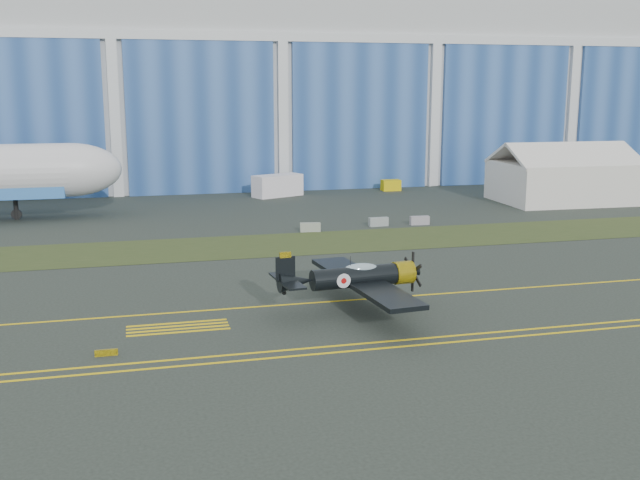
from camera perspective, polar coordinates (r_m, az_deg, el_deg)
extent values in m
plane|color=#2F3630|center=(56.94, 7.10, -2.78)|extent=(260.00, 260.00, 0.00)
cube|color=#475128|center=(69.83, 2.96, -0.02)|extent=(260.00, 10.00, 0.02)
cube|color=silver|center=(125.01, -4.96, 11.96)|extent=(220.00, 45.00, 30.00)
cube|color=#274D93|center=(102.65, -2.83, 9.30)|extent=(220.00, 0.60, 20.00)
cube|color=silver|center=(102.74, -2.88, 15.21)|extent=(220.00, 0.70, 1.20)
cube|color=yellow|center=(52.47, 9.07, -4.07)|extent=(200.00, 0.20, 0.02)
cube|color=yellow|center=(44.30, 13.92, -7.22)|extent=(80.00, 0.20, 0.02)
cube|color=yellow|center=(45.14, 13.32, -6.84)|extent=(80.00, 0.20, 0.02)
cube|color=yellow|center=(41.76, -15.97, -8.26)|extent=(1.20, 0.15, 0.35)
cube|color=white|center=(98.24, -3.26, 4.16)|extent=(7.02, 5.01, 2.83)
cube|color=yellow|center=(104.17, 5.42, 4.18)|extent=(2.56, 1.62, 1.48)
cube|color=gray|center=(73.87, -0.75, 0.97)|extent=(2.07, 0.91, 0.90)
cube|color=gray|center=(77.13, 4.48, 1.39)|extent=(2.02, 0.68, 0.90)
cube|color=#97909A|center=(78.40, 7.60, 1.49)|extent=(2.03, 0.71, 0.90)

